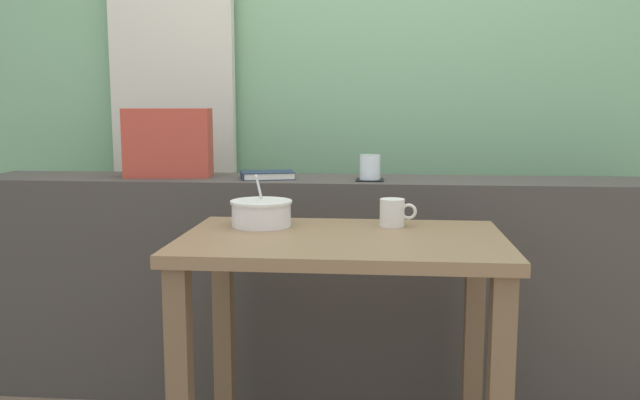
{
  "coord_description": "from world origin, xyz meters",
  "views": [
    {
      "loc": [
        0.13,
        -1.93,
        1.11
      ],
      "look_at": [
        -0.08,
        0.34,
        0.78
      ],
      "focal_mm": 37.46,
      "sensor_mm": 36.0,
      "label": 1
    }
  ],
  "objects_px": {
    "closed_book": "(267,175)",
    "throw_pillow": "(168,143)",
    "soup_bowl": "(261,213)",
    "juice_glass": "(370,168)",
    "ceramic_mug": "(393,213)",
    "coaster_square": "(370,180)",
    "breakfast_table": "(342,286)"
  },
  "relations": [
    {
      "from": "coaster_square",
      "to": "closed_book",
      "type": "distance_m",
      "value": 0.39
    },
    {
      "from": "closed_book",
      "to": "throw_pillow",
      "type": "bearing_deg",
      "value": 175.48
    },
    {
      "from": "breakfast_table",
      "to": "throw_pillow",
      "type": "relative_size",
      "value": 2.88
    },
    {
      "from": "soup_bowl",
      "to": "juice_glass",
      "type": "bearing_deg",
      "value": 52.41
    },
    {
      "from": "breakfast_table",
      "to": "juice_glass",
      "type": "xyz_separation_m",
      "value": [
        0.07,
        0.56,
        0.29
      ]
    },
    {
      "from": "throw_pillow",
      "to": "ceramic_mug",
      "type": "bearing_deg",
      "value": -28.02
    },
    {
      "from": "juice_glass",
      "to": "soup_bowl",
      "type": "distance_m",
      "value": 0.54
    },
    {
      "from": "closed_book",
      "to": "throw_pillow",
      "type": "relative_size",
      "value": 0.7
    },
    {
      "from": "breakfast_table",
      "to": "coaster_square",
      "type": "distance_m",
      "value": 0.61
    },
    {
      "from": "closed_book",
      "to": "ceramic_mug",
      "type": "distance_m",
      "value": 0.63
    },
    {
      "from": "throw_pillow",
      "to": "juice_glass",
      "type": "bearing_deg",
      "value": -4.48
    },
    {
      "from": "coaster_square",
      "to": "breakfast_table",
      "type": "bearing_deg",
      "value": -96.74
    },
    {
      "from": "breakfast_table",
      "to": "throw_pillow",
      "type": "distance_m",
      "value": 1.01
    },
    {
      "from": "breakfast_table",
      "to": "throw_pillow",
      "type": "xyz_separation_m",
      "value": [
        -0.7,
        0.62,
        0.37
      ]
    },
    {
      "from": "juice_glass",
      "to": "closed_book",
      "type": "xyz_separation_m",
      "value": [
        -0.38,
        0.03,
        -0.03
      ]
    },
    {
      "from": "breakfast_table",
      "to": "coaster_square",
      "type": "xyz_separation_m",
      "value": [
        0.07,
        0.56,
        0.25
      ]
    },
    {
      "from": "coaster_square",
      "to": "soup_bowl",
      "type": "height_order",
      "value": "soup_bowl"
    },
    {
      "from": "closed_book",
      "to": "ceramic_mug",
      "type": "xyz_separation_m",
      "value": [
        0.46,
        -0.42,
        -0.07
      ]
    },
    {
      "from": "soup_bowl",
      "to": "ceramic_mug",
      "type": "relative_size",
      "value": 1.68
    },
    {
      "from": "coaster_square",
      "to": "closed_book",
      "type": "bearing_deg",
      "value": 175.57
    },
    {
      "from": "throw_pillow",
      "to": "ceramic_mug",
      "type": "height_order",
      "value": "throw_pillow"
    },
    {
      "from": "coaster_square",
      "to": "soup_bowl",
      "type": "distance_m",
      "value": 0.53
    },
    {
      "from": "juice_glass",
      "to": "ceramic_mug",
      "type": "bearing_deg",
      "value": -78.64
    },
    {
      "from": "juice_glass",
      "to": "throw_pillow",
      "type": "distance_m",
      "value": 0.77
    },
    {
      "from": "closed_book",
      "to": "ceramic_mug",
      "type": "relative_size",
      "value": 1.97
    },
    {
      "from": "soup_bowl",
      "to": "coaster_square",
      "type": "bearing_deg",
      "value": 52.41
    },
    {
      "from": "throw_pillow",
      "to": "soup_bowl",
      "type": "height_order",
      "value": "throw_pillow"
    },
    {
      "from": "juice_glass",
      "to": "coaster_square",
      "type": "bearing_deg",
      "value": -90.0
    },
    {
      "from": "juice_glass",
      "to": "closed_book",
      "type": "height_order",
      "value": "juice_glass"
    },
    {
      "from": "coaster_square",
      "to": "juice_glass",
      "type": "xyz_separation_m",
      "value": [
        0.0,
        0.0,
        0.04
      ]
    },
    {
      "from": "breakfast_table",
      "to": "ceramic_mug",
      "type": "distance_m",
      "value": 0.29
    },
    {
      "from": "breakfast_table",
      "to": "juice_glass",
      "type": "bearing_deg",
      "value": 83.26
    }
  ]
}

